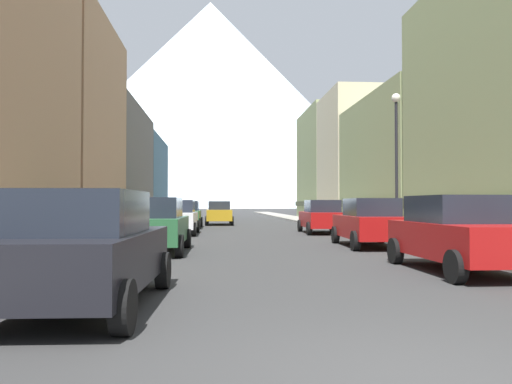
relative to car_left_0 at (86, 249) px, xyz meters
name	(u,v)px	position (x,y,z in m)	size (l,w,h in m)	color
sidewalk_left	(159,223)	(-2.45, 31.42, -0.82)	(2.50, 100.00, 0.15)	gray
sidewalk_right	(318,223)	(10.05, 31.42, -0.82)	(2.50, 100.00, 0.15)	gray
storefront_left_2	(49,130)	(-6.78, 19.00, 4.57)	(6.47, 10.15, 11.30)	tan
storefront_left_3	(89,168)	(-7.73, 30.88, 3.39)	(8.36, 13.49, 8.90)	#66605B
storefront_left_4	(124,180)	(-7.53, 44.50, 3.14)	(7.97, 13.43, 8.38)	slate
storefront_right_2	(416,166)	(14.70, 22.99, 3.12)	(7.10, 12.53, 8.35)	#8C9966
storefront_right_3	(367,160)	(14.80, 33.73, 4.43)	(7.29, 8.22, 11.01)	beige
storefront_right_4	(338,167)	(14.73, 43.64, 4.62)	(7.16, 11.36, 11.40)	#8C9966
car_left_0	(86,249)	(0.00, 0.00, 0.00)	(2.21, 4.47, 1.78)	black
car_left_1	(155,225)	(0.00, 8.58, 0.00)	(2.12, 4.43, 1.78)	#265933
car_left_2	(178,217)	(0.00, 18.18, 0.00)	(2.12, 4.43, 1.78)	silver
car_left_3	(186,214)	(0.00, 24.90, 0.00)	(2.08, 4.41, 1.78)	#265933
car_right_0	(458,233)	(7.60, 3.47, 0.00)	(2.06, 4.40, 1.78)	#9E1111
car_right_1	(370,222)	(7.60, 10.16, 0.00)	(2.21, 4.47, 1.78)	#9E1111
car_right_2	(322,217)	(7.60, 18.50, 0.00)	(2.18, 4.45, 1.78)	#9E1111
car_driving_0	(218,210)	(2.20, 45.79, 0.00)	(2.06, 4.40, 1.78)	#19478C
car_driving_1	(219,213)	(2.20, 29.92, 0.00)	(2.06, 4.40, 1.78)	#B28419
potted_plant_0	(47,234)	(-3.20, 7.94, -0.25)	(0.54, 0.54, 0.88)	brown
pedestrian_0	(82,225)	(-2.45, 9.06, -0.01)	(0.36, 0.36, 1.61)	brown
streetlamp_right	(396,144)	(9.15, 11.55, 3.09)	(0.36, 0.36, 5.86)	black
mountain_backdrop	(210,104)	(-1.29, 256.42, 53.94)	(204.99, 204.99, 109.67)	silver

